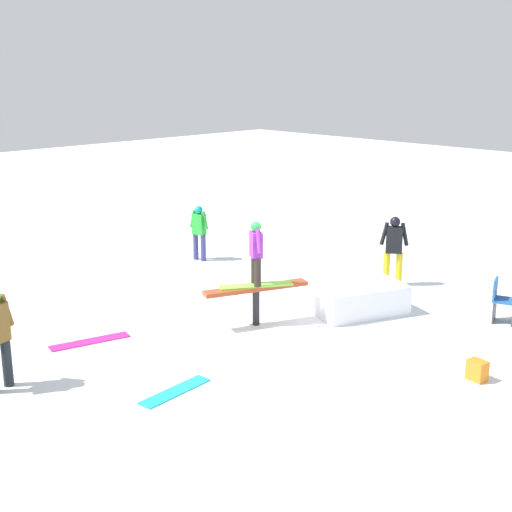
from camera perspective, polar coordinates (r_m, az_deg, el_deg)
ground_plane at (r=13.99m, az=-0.00°, el=-5.50°), size 60.00×60.00×0.00m
rail_feature at (r=13.77m, az=-0.00°, el=-2.93°), size 2.07×1.03×0.79m
snow_kicker_ramp at (r=14.84m, az=7.83°, el=-3.18°), size 2.22×2.05×0.60m
main_rider_on_rail at (r=13.56m, az=-0.00°, el=0.05°), size 1.37×0.97×1.28m
bystander_black at (r=16.44m, az=10.97°, el=0.70°), size 0.47×0.58×1.61m
bystander_green at (r=18.35m, az=-4.57°, el=2.10°), size 0.25×0.59×1.43m
loose_snowboard_cyan at (r=11.33m, az=-6.48°, el=-10.71°), size 1.32×0.40×0.02m
loose_snowboard_magenta at (r=13.49m, az=-13.15°, el=-6.68°), size 1.49×0.63×0.02m
folding_chair at (r=14.78m, az=19.08°, el=-3.51°), size 0.56×0.56×0.88m
backpack_on_snow at (r=12.12m, az=17.27°, el=-8.73°), size 0.26×0.33×0.34m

